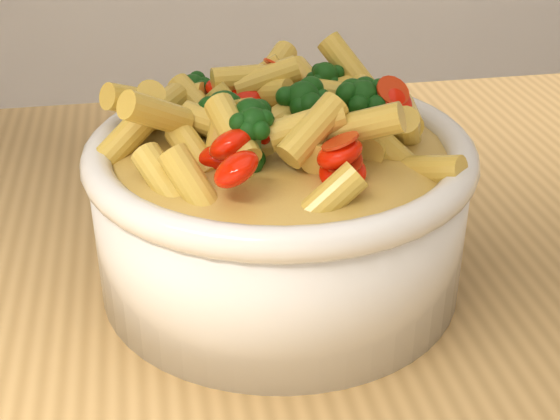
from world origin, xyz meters
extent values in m
cube|color=#B2864C|center=(0.00, 0.00, 0.88)|extent=(1.20, 0.80, 0.04)
cylinder|color=silver|center=(0.01, 0.07, 0.94)|extent=(0.22, 0.22, 0.09)
ellipsoid|color=silver|center=(0.01, 0.07, 0.92)|extent=(0.21, 0.21, 0.03)
torus|color=silver|center=(0.01, 0.07, 0.99)|extent=(0.23, 0.23, 0.02)
ellipsoid|color=gold|center=(0.01, 0.07, 0.99)|extent=(0.20, 0.20, 0.02)
camera|label=1|loc=(-0.06, -0.34, 1.18)|focal=50.00mm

